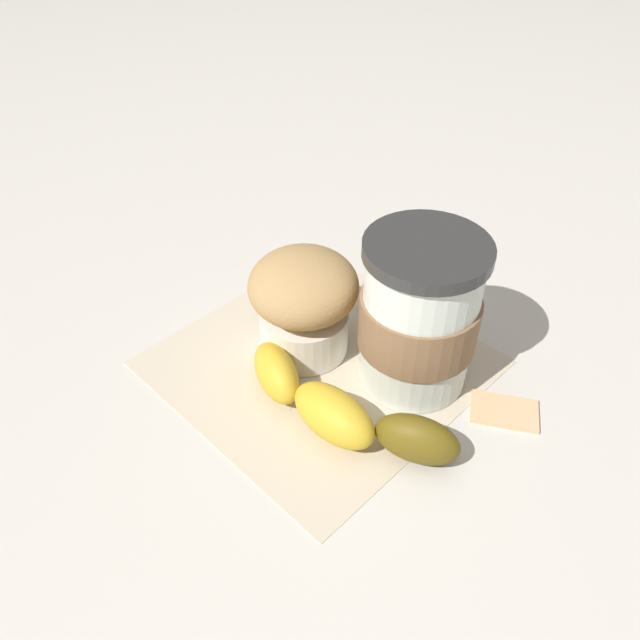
# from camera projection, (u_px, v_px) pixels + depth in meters

# --- Properties ---
(ground_plane) EXTENTS (3.00, 3.00, 0.00)m
(ground_plane) POSITION_uv_depth(u_px,v_px,m) (320.00, 363.00, 0.52)
(ground_plane) COLOR beige
(paper_napkin) EXTENTS (0.27, 0.27, 0.00)m
(paper_napkin) POSITION_uv_depth(u_px,v_px,m) (320.00, 362.00, 0.52)
(paper_napkin) COLOR beige
(paper_napkin) RESTS_ON ground_plane
(coffee_cup) EXTENTS (0.09, 0.09, 0.13)m
(coffee_cup) POSITION_uv_depth(u_px,v_px,m) (419.00, 316.00, 0.46)
(coffee_cup) COLOR silver
(coffee_cup) RESTS_ON paper_napkin
(muffin) EXTENTS (0.09, 0.09, 0.09)m
(muffin) POSITION_uv_depth(u_px,v_px,m) (300.00, 302.00, 0.50)
(muffin) COLOR white
(muffin) RESTS_ON paper_napkin
(banana) EXTENTS (0.09, 0.18, 0.04)m
(banana) POSITION_uv_depth(u_px,v_px,m) (339.00, 409.00, 0.45)
(banana) COLOR gold
(banana) RESTS_ON paper_napkin
(sugar_packet) EXTENTS (0.06, 0.06, 0.01)m
(sugar_packet) POSITION_uv_depth(u_px,v_px,m) (505.00, 410.00, 0.47)
(sugar_packet) COLOR #E0B27F
(sugar_packet) RESTS_ON ground_plane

